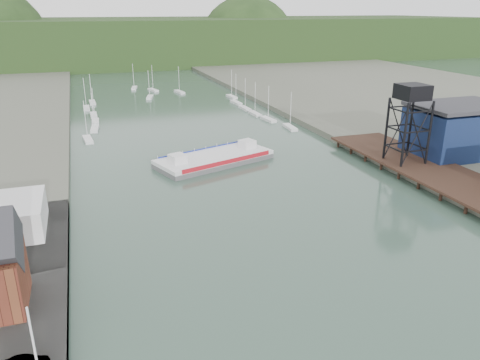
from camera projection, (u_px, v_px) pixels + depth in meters
east_pier at (456, 181)px, 87.63m from camera, size 14.00×70.00×2.45m
lift_tower at (412, 97)px, 93.81m from camera, size 6.50×6.50×16.00m
blue_shed at (458, 130)px, 103.09m from camera, size 20.50×14.50×11.30m
marina_sailboats at (169, 107)px, 159.99m from camera, size 57.71×92.65×0.90m
distant_hills at (114, 44)px, 299.92m from camera, size 500.00×120.00×80.00m
chain_ferry at (214, 158)px, 103.60m from camera, size 27.69×17.93×3.71m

